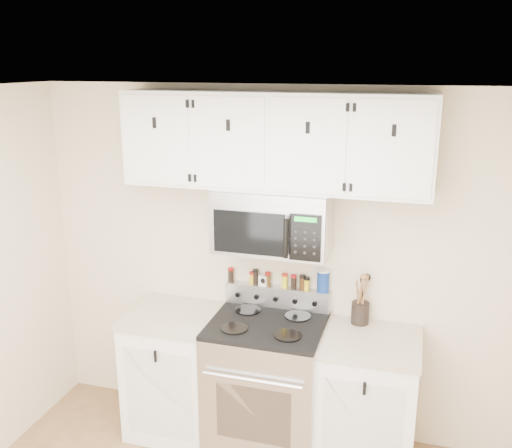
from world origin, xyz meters
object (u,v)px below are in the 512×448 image
Objects in this scene: microwave at (273,220)px; utensil_crock at (360,311)px; range at (267,383)px; salt_canister at (323,281)px.

utensil_crock is at bearing 10.09° from microwave.
microwave is at bearing 89.77° from range.
range is 6.90× the size of salt_canister.
microwave is 2.16× the size of utensil_crock.
microwave is 4.77× the size of salt_canister.
salt_canister is at bearing 169.44° from utensil_crock.
utensil_crock is at bearing -10.56° from salt_canister.
range is 0.82m from utensil_crock.
salt_canister is (-0.27, 0.05, 0.17)m from utensil_crock.
range is at bearing -138.99° from salt_canister.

